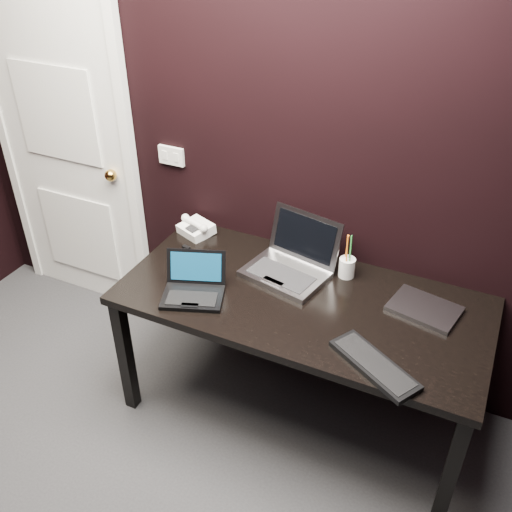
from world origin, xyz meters
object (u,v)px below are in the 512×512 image
at_px(netbook, 194,288).
at_px(ext_keyboard, 374,365).
at_px(door, 65,147).
at_px(silver_laptop, 290,263).
at_px(desk, 301,311).
at_px(desk_phone, 196,228).
at_px(closed_laptop, 424,309).
at_px(pen_cup, 347,267).
at_px(mobile_phone, 186,256).

relative_size(netbook, ext_keyboard, 0.85).
bearing_deg(door, silver_laptop, -7.77).
xyz_separation_m(desk, desk_phone, (-0.73, 0.28, 0.11)).
relative_size(desk, ext_keyboard, 4.15).
relative_size(closed_laptop, pen_cup, 1.44).
bearing_deg(pen_cup, netbook, -143.11).
xyz_separation_m(desk, pen_cup, (0.13, 0.26, 0.13)).
bearing_deg(pen_cup, silver_laptop, -161.38).
height_order(door, pen_cup, door).
bearing_deg(netbook, silver_laptop, 46.94).
bearing_deg(ext_keyboard, desk, 145.11).
bearing_deg(closed_laptop, pen_cup, 165.21).
distance_m(netbook, silver_laptop, 0.49).
bearing_deg(silver_laptop, netbook, -133.06).
xyz_separation_m(door, desk, (1.65, -0.38, -0.38)).
relative_size(door, pen_cup, 9.25).
bearing_deg(silver_laptop, door, 172.23).
relative_size(desk_phone, mobile_phone, 2.46).
relative_size(desk, closed_laptop, 5.10).
height_order(door, desk_phone, door).
bearing_deg(ext_keyboard, closed_laptop, 76.37).
height_order(desk, netbook, netbook).
height_order(silver_laptop, pen_cup, silver_laptop).
xyz_separation_m(door, netbook, (1.18, -0.57, -0.27)).
bearing_deg(ext_keyboard, netbook, 173.37).
distance_m(netbook, mobile_phone, 0.28).
distance_m(closed_laptop, mobile_phone, 1.18).
bearing_deg(mobile_phone, pen_cup, 16.15).
distance_m(desk_phone, mobile_phone, 0.27).
bearing_deg(pen_cup, mobile_phone, -163.85).
bearing_deg(mobile_phone, netbook, -51.84).
bearing_deg(closed_laptop, ext_keyboard, -103.63).
height_order(desk, ext_keyboard, ext_keyboard).
bearing_deg(mobile_phone, desk, -2.88).
bearing_deg(desk_phone, ext_keyboard, -26.54).
bearing_deg(desk_phone, door, 174.18).
relative_size(netbook, mobile_phone, 4.05).
xyz_separation_m(netbook, closed_laptop, (0.99, 0.34, -0.03)).
distance_m(door, desk_phone, 0.96).
bearing_deg(netbook, desk, 22.33).
bearing_deg(closed_laptop, desk_phone, 174.03).
distance_m(silver_laptop, mobile_phone, 0.53).
xyz_separation_m(door, ext_keyboard, (2.07, -0.67, -0.29)).
bearing_deg(pen_cup, ext_keyboard, -61.99).
bearing_deg(mobile_phone, door, 161.21).
height_order(ext_keyboard, mobile_phone, mobile_phone).
height_order(netbook, ext_keyboard, netbook).
bearing_deg(desk, closed_laptop, 15.79).
height_order(desk, closed_laptop, closed_laptop).
bearing_deg(silver_laptop, desk, -52.32).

